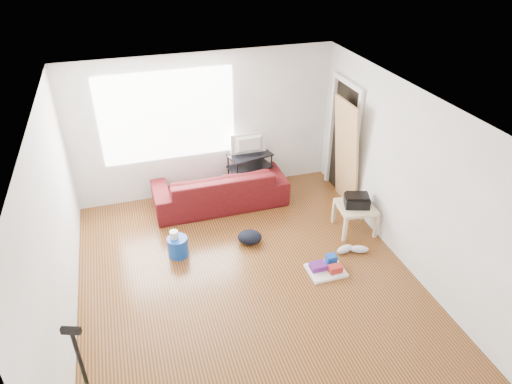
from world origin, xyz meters
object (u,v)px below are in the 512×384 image
object	(u,v)px
bucket	(179,255)
backpack	(250,242)
sofa	(221,204)
side_table	(356,209)
tv_stand	(250,172)
cleaning_tray	(327,268)

from	to	relation	value
bucket	backpack	world-z (taller)	bucket
sofa	side_table	bearing A→B (deg)	143.44
tv_stand	cleaning_tray	bearing A→B (deg)	-93.10
bucket	tv_stand	bearing A→B (deg)	43.14
tv_stand	backpack	bearing A→B (deg)	-119.35
bucket	cleaning_tray	world-z (taller)	cleaning_tray
bucket	backpack	size ratio (longest dim) A/B	0.81
side_table	bucket	distance (m)	2.81
sofa	cleaning_tray	distance (m)	2.39
backpack	bucket	bearing A→B (deg)	-163.47
bucket	backpack	xyz separation A→B (m)	(1.09, -0.03, 0.00)
sofa	backpack	distance (m)	1.22
sofa	bucket	world-z (taller)	sofa
sofa	backpack	xyz separation A→B (m)	(0.17, -1.21, 0.00)
cleaning_tray	sofa	bearing A→B (deg)	115.31
sofa	bucket	size ratio (longest dim) A/B	7.46
sofa	bucket	xyz separation A→B (m)	(-0.92, -1.18, 0.00)
tv_stand	cleaning_tray	distance (m)	2.49
side_table	backpack	world-z (taller)	side_table
tv_stand	cleaning_tray	size ratio (longest dim) A/B	1.59
side_table	backpack	xyz separation A→B (m)	(-1.69, 0.17, -0.38)
sofa	tv_stand	distance (m)	0.78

